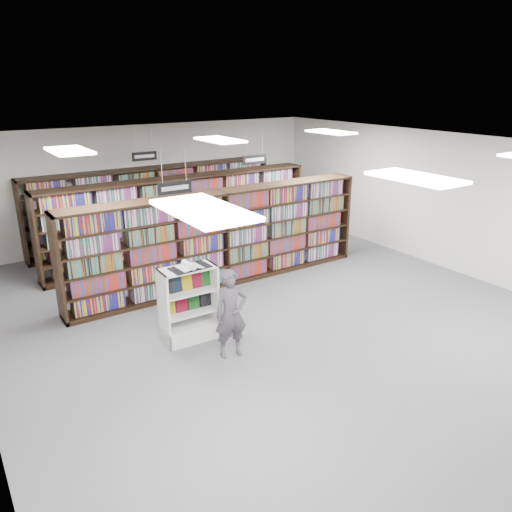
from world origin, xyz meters
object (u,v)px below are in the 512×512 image
bookshelf_row_near (222,238)px  endcap_display (189,314)px  open_book (190,266)px  shopper (231,314)px

bookshelf_row_near → endcap_display: bookshelf_row_near is taller
bookshelf_row_near → open_book: 2.66m
bookshelf_row_near → shopper: 3.16m
open_book → shopper: shopper is taller
open_book → shopper: (0.31, -0.82, -0.63)m
open_book → shopper: bearing=-72.9°
open_book → shopper: 1.08m
bookshelf_row_near → open_book: size_ratio=10.12×
bookshelf_row_near → open_book: bearing=-131.5°
bookshelf_row_near → shopper: bookshelf_row_near is taller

